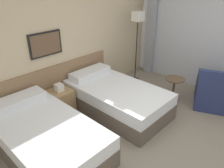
% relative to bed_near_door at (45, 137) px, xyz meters
% --- Properties ---
extents(ground_plane, '(16.00, 16.00, 0.00)m').
position_rel_bed_near_door_xyz_m(ground_plane, '(1.36, -1.24, -0.27)').
color(ground_plane, slate).
extents(wall_headboard, '(10.00, 0.10, 2.70)m').
position_rel_bed_near_door_xyz_m(wall_headboard, '(1.33, 1.05, 1.03)').
color(wall_headboard, '#C6B28E').
rests_on(wall_headboard, ground_plane).
extents(bed_near_door, '(1.12, 2.01, 0.65)m').
position_rel_bed_near_door_xyz_m(bed_near_door, '(0.00, 0.00, 0.00)').
color(bed_near_door, brown).
rests_on(bed_near_door, ground_plane).
extents(bed_near_window, '(1.12, 2.01, 0.65)m').
position_rel_bed_near_door_xyz_m(bed_near_window, '(1.59, 0.00, 0.00)').
color(bed_near_window, brown).
rests_on(bed_near_window, ground_plane).
extents(nightstand, '(0.43, 0.42, 0.61)m').
position_rel_bed_near_door_xyz_m(nightstand, '(0.79, 0.74, -0.03)').
color(nightstand, '#9E7A51').
rests_on(nightstand, ground_plane).
extents(floor_lamp, '(0.24, 0.24, 1.70)m').
position_rel_bed_near_door_xyz_m(floor_lamp, '(2.96, 0.59, 1.14)').
color(floor_lamp, black).
rests_on(floor_lamp, ground_plane).
extents(side_table, '(0.40, 0.40, 0.52)m').
position_rel_bed_near_door_xyz_m(side_table, '(2.70, -0.64, 0.09)').
color(side_table, brown).
rests_on(side_table, ground_plane).
extents(armchair, '(1.06, 1.00, 0.88)m').
position_rel_bed_near_door_xyz_m(armchair, '(3.11, -1.34, 0.02)').
color(armchair, navy).
rests_on(armchair, ground_plane).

